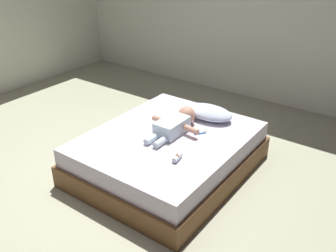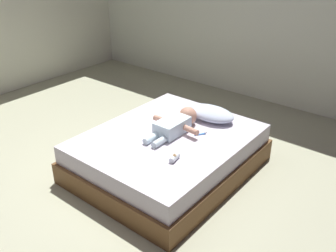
{
  "view_description": "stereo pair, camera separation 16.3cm",
  "coord_description": "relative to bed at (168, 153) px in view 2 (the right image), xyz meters",
  "views": [
    {
      "loc": [
        2.17,
        -1.93,
        2.15
      ],
      "look_at": [
        0.29,
        0.66,
        0.51
      ],
      "focal_mm": 39.84,
      "sensor_mm": 36.0,
      "label": 1
    },
    {
      "loc": [
        2.3,
        -1.83,
        2.15
      ],
      "look_at": [
        0.29,
        0.66,
        0.51
      ],
      "focal_mm": 39.84,
      "sensor_mm": 36.0,
      "label": 2
    }
  ],
  "objects": [
    {
      "name": "ground_plane",
      "position": [
        -0.29,
        -0.66,
        -0.2
      ],
      "size": [
        8.0,
        8.0,
        0.0
      ],
      "primitive_type": "plane",
      "color": "#ABAD8E"
    },
    {
      "name": "wall_behind_bed",
      "position": [
        -0.29,
        2.34,
        1.1
      ],
      "size": [
        8.0,
        0.12,
        2.6
      ],
      "primitive_type": "cube",
      "color": "silver",
      "rests_on": "ground_plane"
    },
    {
      "name": "bed",
      "position": [
        0.0,
        0.0,
        0.0
      ],
      "size": [
        1.43,
        1.75,
        0.41
      ],
      "color": "brown",
      "rests_on": "ground_plane"
    },
    {
      "name": "pillow",
      "position": [
        0.12,
        0.56,
        0.27
      ],
      "size": [
        0.54,
        0.32,
        0.13
      ],
      "color": "silver",
      "rests_on": "bed"
    },
    {
      "name": "baby",
      "position": [
        0.0,
        0.13,
        0.28
      ],
      "size": [
        0.54,
        0.69,
        0.18
      ],
      "color": "white",
      "rests_on": "bed"
    },
    {
      "name": "toothbrush",
      "position": [
        0.25,
        0.21,
        0.21
      ],
      "size": [
        0.08,
        0.12,
        0.02
      ],
      "color": "#3D8AF0",
      "rests_on": "bed"
    },
    {
      "name": "baby_bottle",
      "position": [
        0.33,
        -0.32,
        0.23
      ],
      "size": [
        0.07,
        0.12,
        0.07
      ],
      "color": "white",
      "rests_on": "bed"
    }
  ]
}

